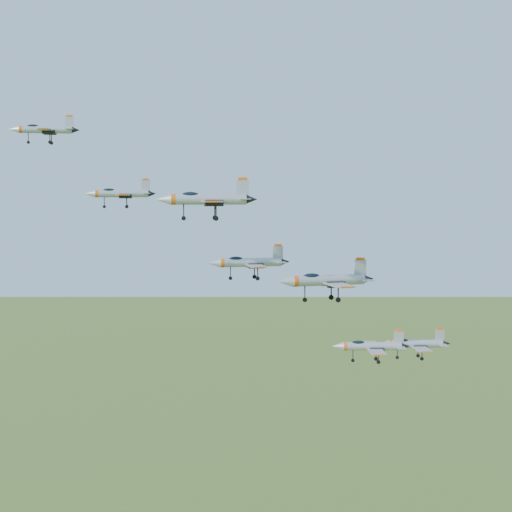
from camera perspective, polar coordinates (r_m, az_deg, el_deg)
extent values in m
cylinder|color=#999EA5|center=(113.90, -16.47, 9.67)|extent=(7.81, 1.96, 1.12)
cone|color=#999EA5|center=(114.59, -18.81, 9.58)|extent=(1.66, 1.28, 1.12)
cone|color=black|center=(113.41, -14.20, 9.74)|extent=(1.30, 1.08, 0.95)
ellipsoid|color=black|center=(114.20, -17.43, 9.85)|extent=(1.97, 1.01, 0.71)
cube|color=#999EA5|center=(111.48, -16.55, 9.67)|extent=(2.38, 3.98, 0.12)
cube|color=#999EA5|center=(116.24, -16.23, 9.47)|extent=(2.38, 3.98, 0.12)
cube|color=#999EA5|center=(113.61, -14.70, 10.31)|extent=(1.29, 0.24, 1.81)
cube|color=#C24E0D|center=(113.71, -14.71, 10.78)|extent=(0.95, 0.22, 0.30)
cylinder|color=#999EA5|center=(107.20, -10.68, 4.93)|extent=(7.77, 1.85, 1.11)
cone|color=#999EA5|center=(107.38, -13.16, 4.89)|extent=(1.64, 1.26, 1.11)
cone|color=black|center=(107.21, -8.30, 4.96)|extent=(1.28, 1.06, 0.94)
ellipsoid|color=black|center=(107.25, -11.69, 5.14)|extent=(1.95, 0.98, 0.71)
cube|color=#999EA5|center=(104.80, -10.61, 4.82)|extent=(2.32, 3.93, 0.12)
cube|color=#999EA5|center=(109.59, -10.57, 4.81)|extent=(2.32, 3.93, 0.12)
cube|color=#999EA5|center=(107.20, -8.81, 5.57)|extent=(1.29, 0.23, 1.80)
cube|color=#C24E0D|center=(107.22, -8.82, 6.08)|extent=(0.95, 0.21, 0.30)
cylinder|color=#999EA5|center=(88.28, -3.81, 4.55)|extent=(9.38, 2.66, 1.34)
cone|color=#999EA5|center=(88.15, -7.43, 4.52)|extent=(2.03, 1.59, 1.34)
cone|color=black|center=(88.73, -0.33, 4.56)|extent=(1.59, 1.33, 1.14)
ellipsoid|color=black|center=(88.19, -5.29, 4.87)|extent=(2.38, 1.28, 0.85)
cube|color=#999EA5|center=(85.41, -3.56, 4.37)|extent=(3.00, 4.83, 0.14)
cube|color=#999EA5|center=(91.18, -3.77, 4.39)|extent=(3.00, 4.83, 0.14)
cube|color=#999EA5|center=(88.62, -1.07, 5.46)|extent=(1.55, 0.34, 2.17)
cube|color=#C24E0D|center=(88.64, -1.07, 6.19)|extent=(1.14, 0.31, 0.36)
cylinder|color=#999EA5|center=(118.02, -0.43, -0.51)|extent=(10.30, 1.96, 1.48)
cone|color=#999EA5|center=(116.90, -3.38, -0.57)|extent=(2.12, 1.57, 1.48)
cone|color=black|center=(119.39, 2.35, -0.46)|extent=(1.65, 1.33, 1.26)
ellipsoid|color=black|center=(117.47, -1.62, -0.27)|extent=(2.55, 1.18, 0.94)
cube|color=#999EA5|center=(114.99, 0.01, -0.79)|extent=(2.85, 5.13, 0.16)
cube|color=#999EA5|center=(121.20, -0.64, -0.51)|extent=(2.85, 5.13, 0.16)
cube|color=#999EA5|center=(118.95, 1.77, 0.27)|extent=(1.71, 0.22, 2.39)
cube|color=#C24E0D|center=(118.86, 1.77, 0.87)|extent=(1.26, 0.22, 0.40)
cylinder|color=#999EA5|center=(97.49, 5.82, -1.94)|extent=(10.29, 1.63, 1.48)
cone|color=#999EA5|center=(95.39, 2.38, -2.06)|extent=(2.07, 1.51, 1.48)
cone|color=black|center=(99.84, 8.99, -1.81)|extent=(1.61, 1.28, 1.26)
ellipsoid|color=black|center=(96.53, 4.44, -1.66)|extent=(2.52, 1.10, 0.94)
cube|color=#999EA5|center=(94.68, 6.67, -2.32)|extent=(2.69, 5.06, 0.16)
cube|color=#999EA5|center=(100.56, 5.27, -1.89)|extent=(2.69, 5.06, 0.16)
cube|color=#999EA5|center=(99.15, 8.34, -0.96)|extent=(1.71, 0.16, 2.40)
cube|color=#C24E0D|center=(99.04, 8.35, -0.23)|extent=(1.26, 0.18, 0.40)
cylinder|color=#999EA5|center=(118.91, 9.28, -7.13)|extent=(9.51, 3.73, 1.37)
cone|color=#999EA5|center=(118.10, 6.54, -7.18)|extent=(2.18, 1.81, 1.37)
cone|color=black|center=(119.95, 11.88, -7.07)|extent=(1.72, 1.50, 1.16)
ellipsoid|color=black|center=(118.44, 8.18, -6.91)|extent=(2.49, 1.54, 0.87)
cube|color=#999EA5|center=(116.16, 9.63, -7.55)|extent=(3.52, 5.10, 0.15)
cube|color=#999EA5|center=(121.84, 9.15, -6.97)|extent=(3.52, 5.10, 0.15)
cube|color=#999EA5|center=(119.43, 11.35, -6.42)|extent=(1.56, 0.52, 2.21)
cube|color=#C24E0D|center=(119.21, 11.36, -5.87)|extent=(1.16, 0.44, 0.37)
cylinder|color=#999EA5|center=(135.59, 12.63, -6.87)|extent=(10.16, 3.49, 1.45)
cone|color=#999EA5|center=(134.06, 10.13, -6.96)|extent=(2.27, 1.84, 1.45)
cone|color=black|center=(137.29, 14.98, -6.78)|extent=(1.79, 1.53, 1.24)
ellipsoid|color=black|center=(134.83, 11.62, -6.68)|extent=(2.62, 1.53, 0.92)
cube|color=#999EA5|center=(132.76, 13.10, -7.25)|extent=(3.53, 5.35, 0.16)
cube|color=#999EA5|center=(138.65, 12.36, -6.73)|extent=(3.53, 5.35, 0.16)
cube|color=#999EA5|center=(136.62, 14.50, -6.18)|extent=(1.67, 0.48, 2.35)
cube|color=#C24E0D|center=(136.39, 14.52, -5.67)|extent=(1.24, 0.41, 0.39)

